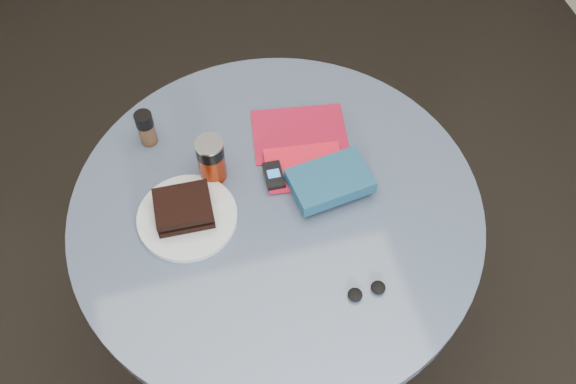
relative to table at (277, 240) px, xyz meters
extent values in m
plane|color=black|center=(0.00, 0.00, -0.59)|extent=(4.00, 4.00, 0.00)
cylinder|color=black|center=(0.00, 0.00, -0.57)|extent=(0.48, 0.48, 0.03)
cylinder|color=black|center=(0.00, 0.00, -0.22)|extent=(0.11, 0.11, 0.68)
cylinder|color=#3B4961|center=(0.00, 0.00, 0.14)|extent=(1.00, 1.00, 0.04)
cylinder|color=silver|center=(-0.21, 0.02, 0.17)|extent=(0.28, 0.28, 0.02)
cube|color=black|center=(-0.22, 0.03, 0.19)|extent=(0.14, 0.12, 0.02)
cube|color=#352B14|center=(-0.22, 0.03, 0.20)|extent=(0.12, 0.10, 0.01)
cube|color=black|center=(-0.22, 0.03, 0.22)|extent=(0.14, 0.12, 0.02)
cylinder|color=#6E1805|center=(-0.13, 0.13, 0.21)|extent=(0.09, 0.09, 0.09)
cylinder|color=black|center=(-0.13, 0.13, 0.27)|extent=(0.09, 0.09, 0.04)
cylinder|color=silver|center=(-0.13, 0.13, 0.29)|extent=(0.09, 0.09, 0.01)
cylinder|color=#472F1E|center=(-0.26, 0.28, 0.20)|extent=(0.04, 0.04, 0.07)
cylinder|color=black|center=(-0.26, 0.28, 0.25)|extent=(0.05, 0.05, 0.04)
cube|color=maroon|center=(0.12, 0.20, 0.17)|extent=(0.27, 0.22, 0.00)
cube|color=red|center=(0.10, 0.09, 0.18)|extent=(0.21, 0.15, 0.02)
cube|color=navy|center=(0.14, 0.01, 0.20)|extent=(0.20, 0.15, 0.04)
cube|color=black|center=(0.01, 0.07, 0.19)|extent=(0.05, 0.08, 0.01)
cube|color=blue|center=(0.01, 0.07, 0.20)|extent=(0.03, 0.03, 0.00)
ellipsoid|color=black|center=(0.11, -0.27, 0.17)|extent=(0.04, 0.04, 0.02)
ellipsoid|color=black|center=(0.16, -0.27, 0.17)|extent=(0.04, 0.04, 0.02)
camera|label=1|loc=(-0.19, -0.81, 1.47)|focal=40.00mm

